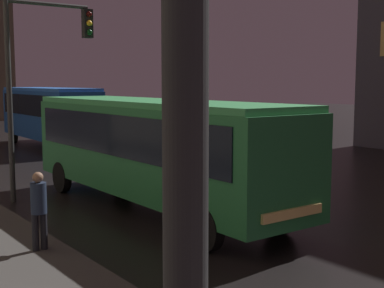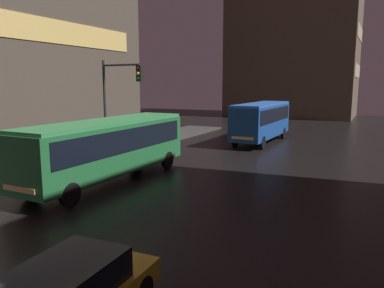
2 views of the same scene
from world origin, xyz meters
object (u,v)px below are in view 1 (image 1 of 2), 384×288
(bus_far, at_px, (49,111))
(traffic_light_main, at_px, (39,63))
(bus_near, at_px, (153,143))
(pedestrian_mid, at_px, (39,205))

(bus_far, distance_m, traffic_light_main, 13.67)
(bus_near, xyz_separation_m, traffic_light_main, (-1.99, 3.31, 2.27))
(bus_near, distance_m, bus_far, 16.10)
(bus_near, xyz_separation_m, bus_far, (3.16, 15.79, 0.11))
(bus_near, distance_m, pedestrian_mid, 4.69)
(bus_near, bearing_deg, traffic_light_main, -59.24)
(bus_near, height_order, pedestrian_mid, bus_near)
(pedestrian_mid, distance_m, traffic_light_main, 6.60)
(bus_far, relative_size, traffic_light_main, 1.46)
(traffic_light_main, bearing_deg, pedestrian_mid, -111.26)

